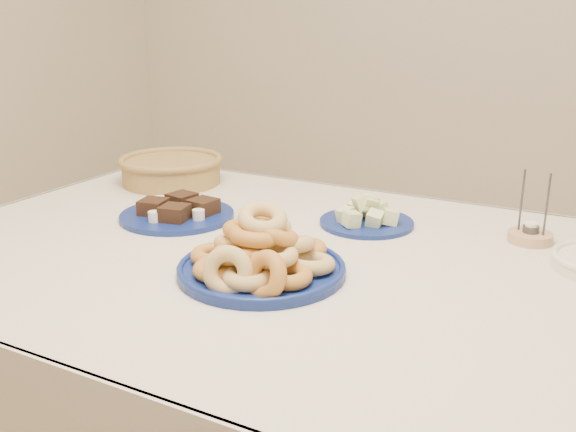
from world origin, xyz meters
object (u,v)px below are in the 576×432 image
at_px(donut_platter, 261,257).
at_px(brownie_plate, 177,212).
at_px(wicker_basket, 171,169).
at_px(candle_holder, 530,235).
at_px(dining_table, 299,301).
at_px(melon_plate, 367,216).

bearing_deg(donut_platter, brownie_plate, 149.92).
height_order(wicker_basket, candle_holder, candle_holder).
distance_m(dining_table, candle_holder, 0.53).
distance_m(donut_platter, melon_plate, 0.39).
height_order(brownie_plate, candle_holder, candle_holder).
relative_size(dining_table, candle_holder, 10.71).
height_order(donut_platter, candle_holder, candle_holder).
xyz_separation_m(donut_platter, brownie_plate, (-0.36, 0.21, -0.02)).
height_order(dining_table, brownie_plate, brownie_plate).
height_order(dining_table, wicker_basket, wicker_basket).
height_order(dining_table, melon_plate, melon_plate).
bearing_deg(candle_holder, melon_plate, -171.08).
xyz_separation_m(wicker_basket, candle_holder, (1.01, -0.03, -0.03)).
bearing_deg(melon_plate, brownie_plate, -157.18).
relative_size(brownie_plate, candle_holder, 1.86).
bearing_deg(melon_plate, donut_platter, -99.11).
height_order(donut_platter, melon_plate, donut_platter).
relative_size(dining_table, brownie_plate, 5.75).
bearing_deg(melon_plate, wicker_basket, 172.52).
bearing_deg(wicker_basket, melon_plate, -7.48).
height_order(melon_plate, candle_holder, candle_holder).
xyz_separation_m(melon_plate, brownie_plate, (-0.42, -0.18, -0.01)).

